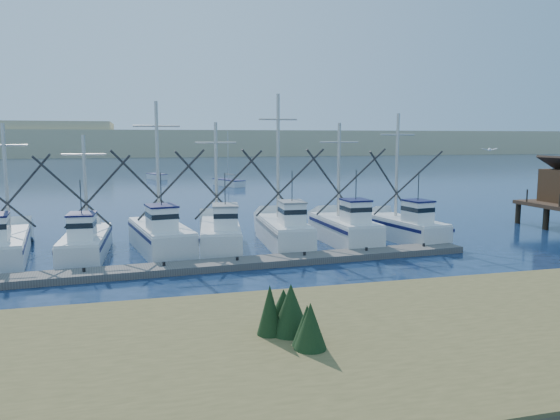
% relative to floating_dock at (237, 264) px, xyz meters
% --- Properties ---
extents(ground, '(500.00, 500.00, 0.00)m').
position_rel_floating_dock_xyz_m(ground, '(6.99, -5.70, -0.19)').
color(ground, '#0C1E36').
rests_on(ground, ground).
extents(shore_bank, '(40.00, 10.00, 1.60)m').
position_rel_floating_dock_xyz_m(shore_bank, '(-1.01, -15.70, 0.61)').
color(shore_bank, '#4C422D').
rests_on(shore_bank, ground).
extents(floating_dock, '(28.53, 3.83, 0.38)m').
position_rel_floating_dock_xyz_m(floating_dock, '(0.00, 0.00, 0.00)').
color(floating_dock, '#5D5953').
rests_on(floating_dock, ground).
extents(dune_ridge, '(360.00, 60.00, 10.00)m').
position_rel_floating_dock_xyz_m(dune_ridge, '(6.99, 204.30, 4.81)').
color(dune_ridge, tan).
rests_on(dune_ridge, ground).
extents(trawler_fleet, '(29.05, 8.88, 10.02)m').
position_rel_floating_dock_xyz_m(trawler_fleet, '(-0.19, 4.97, 0.79)').
color(trawler_fleet, silver).
rests_on(trawler_fleet, ground).
extents(sailboat_near, '(4.02, 6.51, 8.10)m').
position_rel_floating_dock_xyz_m(sailboat_near, '(8.20, 50.75, 0.30)').
color(sailboat_near, silver).
rests_on(sailboat_near, ground).
extents(sailboat_far, '(3.38, 5.24, 8.10)m').
position_rel_floating_dock_xyz_m(sailboat_far, '(-1.56, 66.80, 0.31)').
color(sailboat_far, silver).
rests_on(sailboat_far, ground).
extents(flying_gull, '(1.25, 0.23, 0.23)m').
position_rel_floating_dock_xyz_m(flying_gull, '(19.39, 4.95, 6.08)').
color(flying_gull, white).
rests_on(flying_gull, ground).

